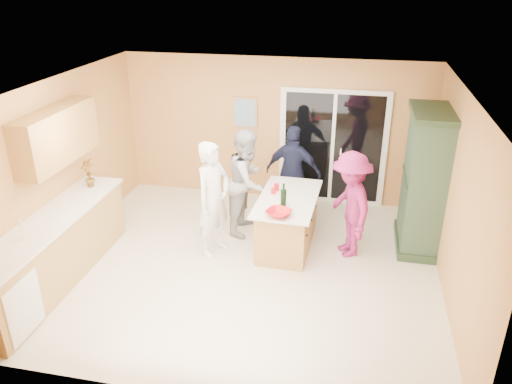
% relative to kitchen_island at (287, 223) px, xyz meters
% --- Properties ---
extents(floor, '(5.50, 5.50, 0.00)m').
position_rel_kitchen_island_xyz_m(floor, '(-0.52, -0.70, -0.39)').
color(floor, beige).
rests_on(floor, ground).
extents(ceiling, '(5.50, 5.00, 0.10)m').
position_rel_kitchen_island_xyz_m(ceiling, '(-0.52, -0.70, 2.21)').
color(ceiling, white).
rests_on(ceiling, wall_back).
extents(wall_back, '(5.50, 0.10, 2.60)m').
position_rel_kitchen_island_xyz_m(wall_back, '(-0.52, 1.80, 0.91)').
color(wall_back, '#E89A5F').
rests_on(wall_back, ground).
extents(wall_front, '(5.50, 0.10, 2.60)m').
position_rel_kitchen_island_xyz_m(wall_front, '(-0.52, -3.20, 0.91)').
color(wall_front, '#E89A5F').
rests_on(wall_front, ground).
extents(wall_left, '(0.10, 5.00, 2.60)m').
position_rel_kitchen_island_xyz_m(wall_left, '(-3.27, -0.70, 0.91)').
color(wall_left, '#E89A5F').
rests_on(wall_left, ground).
extents(wall_right, '(0.10, 5.00, 2.60)m').
position_rel_kitchen_island_xyz_m(wall_right, '(2.23, -0.70, 0.91)').
color(wall_right, '#E89A5F').
rests_on(wall_right, ground).
extents(left_cabinet_run, '(0.65, 3.05, 1.24)m').
position_rel_kitchen_island_xyz_m(left_cabinet_run, '(-2.97, -1.75, 0.07)').
color(left_cabinet_run, '#A77D41').
rests_on(left_cabinet_run, floor).
extents(upper_cabinets, '(0.35, 1.60, 0.75)m').
position_rel_kitchen_island_xyz_m(upper_cabinets, '(-3.09, -0.90, 1.49)').
color(upper_cabinets, '#A77D41').
rests_on(upper_cabinets, wall_left).
extents(sliding_door, '(1.90, 0.07, 2.10)m').
position_rel_kitchen_island_xyz_m(sliding_door, '(0.53, 1.76, 0.66)').
color(sliding_door, silver).
rests_on(sliding_door, floor).
extents(framed_picture, '(0.46, 0.04, 0.56)m').
position_rel_kitchen_island_xyz_m(framed_picture, '(-1.07, 1.78, 1.21)').
color(framed_picture, '#A67B53').
rests_on(framed_picture, wall_back).
extents(kitchen_island, '(0.91, 1.60, 0.83)m').
position_rel_kitchen_island_xyz_m(kitchen_island, '(0.00, 0.00, 0.00)').
color(kitchen_island, '#A77D41').
rests_on(kitchen_island, floor).
extents(green_hutch, '(0.62, 1.18, 2.17)m').
position_rel_kitchen_island_xyz_m(green_hutch, '(1.97, 0.43, 0.67)').
color(green_hutch, '#213521').
rests_on(green_hutch, floor).
extents(woman_white, '(0.65, 0.76, 1.76)m').
position_rel_kitchen_island_xyz_m(woman_white, '(-1.05, -0.39, 0.49)').
color(woman_white, white).
rests_on(woman_white, floor).
extents(woman_grey, '(0.75, 0.91, 1.72)m').
position_rel_kitchen_island_xyz_m(woman_grey, '(-0.71, 0.42, 0.47)').
color(woman_grey, '#A8A8AB').
rests_on(woman_grey, floor).
extents(woman_navy, '(1.00, 0.53, 1.63)m').
position_rel_kitchen_island_xyz_m(woman_navy, '(-0.06, 1.04, 0.43)').
color(woman_navy, '#161832').
rests_on(woman_navy, floor).
extents(woman_magenta, '(0.96, 1.20, 1.62)m').
position_rel_kitchen_island_xyz_m(woman_magenta, '(0.92, -0.03, 0.42)').
color(woman_magenta, '#911F60').
rests_on(woman_magenta, floor).
extents(serving_bowl, '(0.44, 0.44, 0.08)m').
position_rel_kitchen_island_xyz_m(serving_bowl, '(-0.04, -0.63, 0.48)').
color(serving_bowl, red).
rests_on(serving_bowl, kitchen_island).
extents(tulip_vase, '(0.27, 0.23, 0.44)m').
position_rel_kitchen_island_xyz_m(tulip_vase, '(-2.97, -0.46, 0.77)').
color(tulip_vase, '#AA2B11').
rests_on(tulip_vase, left_cabinet_run).
extents(tumbler_near, '(0.09, 0.09, 0.11)m').
position_rel_kitchen_island_xyz_m(tumbler_near, '(-0.21, 0.22, 0.50)').
color(tumbler_near, red).
rests_on(tumbler_near, kitchen_island).
extents(tumbler_far, '(0.08, 0.08, 0.10)m').
position_rel_kitchen_island_xyz_m(tumbler_far, '(-0.24, 0.09, 0.49)').
color(tumbler_far, red).
rests_on(tumbler_far, kitchen_island).
extents(wine_bottle, '(0.09, 0.09, 0.37)m').
position_rel_kitchen_island_xyz_m(wine_bottle, '(-0.02, -0.35, 0.58)').
color(wine_bottle, black).
rests_on(wine_bottle, kitchen_island).
extents(white_plate, '(0.25, 0.25, 0.02)m').
position_rel_kitchen_island_xyz_m(white_plate, '(-0.20, 0.54, 0.45)').
color(white_plate, silver).
rests_on(white_plate, kitchen_island).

